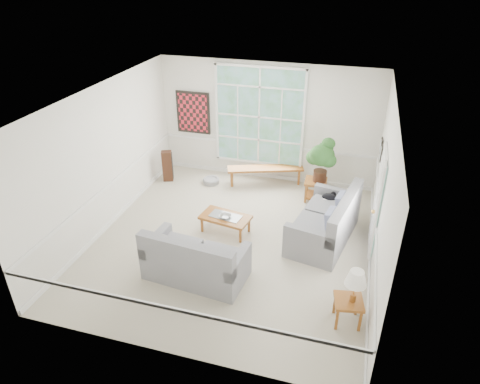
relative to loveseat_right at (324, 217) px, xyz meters
The scene contains 24 objects.
floor 1.94m from the loveseat_right, 161.77° to the right, with size 5.50×6.00×0.01m, color #AFA792.
ceiling 3.09m from the loveseat_right, 161.77° to the right, with size 5.50×6.00×0.02m, color white.
wall_back 3.15m from the loveseat_right, 126.16° to the left, with size 5.50×0.02×3.00m, color silver.
wall_front 4.11m from the loveseat_right, 116.26° to the right, with size 5.50×0.02×3.00m, color silver.
wall_left 4.66m from the loveseat_right, behind, with size 0.02×6.00×3.00m, color silver.
wall_right 1.50m from the loveseat_right, 30.64° to the right, with size 0.02×6.00×3.00m, color silver.
window_back 3.28m from the loveseat_right, 129.60° to the left, with size 2.30×0.08×2.40m, color white.
entry_door 1.08m from the loveseat_right, ahead, with size 0.08×0.90×2.10m, color white.
door_sidelight 1.28m from the loveseat_right, 32.99° to the right, with size 0.08×0.26×1.90m, color white.
wall_art 4.54m from the loveseat_right, 147.50° to the left, with size 0.90×0.06×1.10m, color maroon.
wall_frame_near 1.82m from the loveseat_right, 51.09° to the left, with size 0.04×0.26×0.32m, color black.
wall_frame_far 2.10m from the loveseat_right, 58.99° to the left, with size 0.04×0.26×0.32m, color black.
loveseat_right is the anchor object (origin of this frame).
loveseat_front 2.76m from the loveseat_right, 138.77° to the right, with size 1.80×0.93×0.97m, color gray.
coffee_table 2.06m from the loveseat_right, behind, with size 1.03×0.56×0.38m, color brown.
pewter_bowl 2.03m from the loveseat_right, 169.51° to the right, with size 0.29×0.29×0.07m, color #A4A4AA.
window_bench 2.68m from the loveseat_right, 129.70° to the left, with size 1.91×0.37×0.45m, color brown.
end_table 1.65m from the loveseat_right, 103.03° to the left, with size 0.51×0.51×0.51m, color brown.
houseplant 1.69m from the loveseat_right, 100.38° to the left, with size 0.63×0.63×1.07m, color #285622, non-canonical shape.
side_table 2.32m from the loveseat_right, 74.05° to the right, with size 0.44×0.44×0.45m, color brown.
table_lamp 2.32m from the loveseat_right, 72.81° to the right, with size 0.34×0.34×0.58m, color white, non-canonical shape.
pet_bed 3.51m from the loveseat_right, 150.89° to the left, with size 0.43×0.43×0.13m, color gray.
floor_speaker 4.44m from the loveseat_right, 159.75° to the left, with size 0.25×0.20×0.81m, color #3A1E12.
cat 0.70m from the loveseat_right, 88.03° to the left, with size 0.32×0.23×0.15m, color black.
Camera 1 is at (2.14, -6.91, 5.18)m, focal length 32.00 mm.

